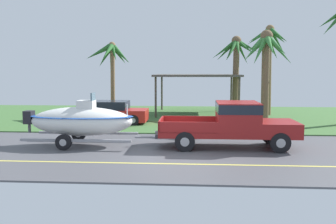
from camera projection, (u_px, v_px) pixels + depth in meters
The scene contains 9 objects.
ground at pixel (184, 122), 22.39m from camera, with size 36.00×22.00×0.11m.
pickup_truck_towing at pixel (236, 122), 14.85m from camera, with size 5.88×2.05×1.90m.
boat_on_trailer at pixel (81, 121), 15.30m from camera, with size 5.69×2.16×2.27m.
parked_sedan_near at pixel (111, 113), 21.65m from camera, with size 4.31×1.90×1.38m.
carport_awning at pixel (197, 76), 26.15m from camera, with size 6.06×5.38×2.93m.
palm_tree_near_left at pixel (269, 47), 25.23m from camera, with size 3.15×3.15×6.42m.
palm_tree_near_right at pixel (266, 57), 19.44m from camera, with size 2.85×3.09×5.41m.
palm_tree_mid at pixel (235, 57), 24.81m from camera, with size 3.35×3.40×5.61m.
palm_tree_far_right at pixel (111, 58), 24.94m from camera, with size 3.22×3.35×5.21m.
Camera 1 is at (0.48, -13.81, 3.18)m, focal length 38.26 mm.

